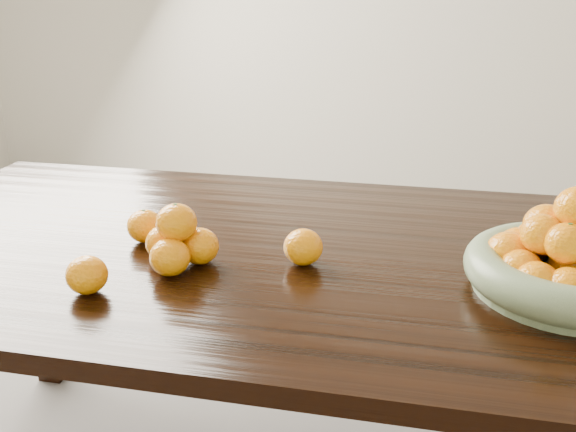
% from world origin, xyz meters
% --- Properties ---
extents(dining_table, '(2.00, 1.00, 0.75)m').
position_xyz_m(dining_table, '(0.00, 0.00, 0.66)').
color(dining_table, black).
rests_on(dining_table, ground).
extents(fruit_bowl, '(0.38, 0.38, 0.20)m').
position_xyz_m(fruit_bowl, '(0.54, -0.10, 0.81)').
color(fruit_bowl, gray).
rests_on(fruit_bowl, dining_table).
extents(orange_pyramid, '(0.16, 0.15, 0.13)m').
position_xyz_m(orange_pyramid, '(-0.21, -0.14, 0.80)').
color(orange_pyramid, '#FF9707').
rests_on(orange_pyramid, dining_table).
extents(loose_orange_0, '(0.08, 0.08, 0.07)m').
position_xyz_m(loose_orange_0, '(-0.32, -0.03, 0.79)').
color(loose_orange_0, '#FF9707').
rests_on(loose_orange_0, dining_table).
extents(loose_orange_1, '(0.08, 0.08, 0.07)m').
position_xyz_m(loose_orange_1, '(-0.33, -0.29, 0.79)').
color(loose_orange_1, '#FF9707').
rests_on(loose_orange_1, dining_table).
extents(loose_orange_2, '(0.08, 0.08, 0.07)m').
position_xyz_m(loose_orange_2, '(0.04, -0.08, 0.79)').
color(loose_orange_2, '#FF9707').
rests_on(loose_orange_2, dining_table).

